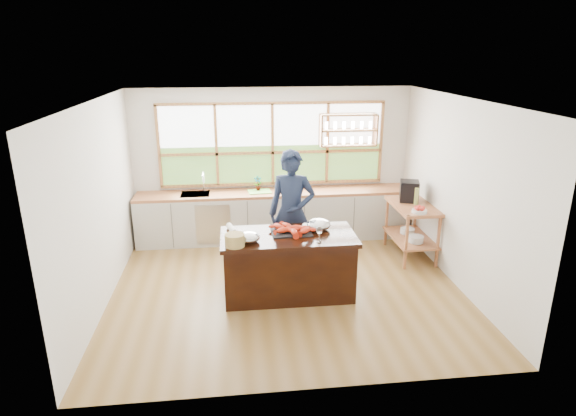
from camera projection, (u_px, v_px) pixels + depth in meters
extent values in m
plane|color=olive|center=(287.00, 287.00, 7.07)|extent=(5.00, 5.00, 0.00)
cube|color=silver|center=(273.00, 163.00, 8.76)|extent=(5.00, 0.02, 2.70)
cube|color=silver|center=(314.00, 270.00, 4.52)|extent=(5.00, 0.02, 2.70)
cube|color=silver|center=(99.00, 206.00, 6.37)|extent=(0.02, 4.50, 2.70)
cube|color=silver|center=(459.00, 193.00, 6.92)|extent=(0.02, 4.50, 2.70)
cube|color=white|center=(286.00, 100.00, 6.22)|extent=(5.00, 4.50, 0.02)
cube|color=#A5773C|center=(273.00, 144.00, 8.62)|extent=(4.05, 0.06, 1.50)
cube|color=white|center=(272.00, 125.00, 8.54)|extent=(3.98, 0.01, 0.75)
cube|color=#406024|center=(273.00, 165.00, 8.77)|extent=(3.98, 0.01, 0.70)
cube|color=#A5773C|center=(349.00, 114.00, 8.50)|extent=(1.00, 0.28, 0.03)
cube|color=#A5773C|center=(348.00, 130.00, 8.59)|extent=(1.00, 0.28, 0.03)
cube|color=#A5773C|center=(348.00, 145.00, 8.68)|extent=(1.00, 0.28, 0.03)
cube|color=#A5773C|center=(321.00, 130.00, 8.54)|extent=(0.03, 0.28, 0.55)
cube|color=#A5773C|center=(375.00, 129.00, 8.65)|extent=(0.03, 0.28, 0.55)
cube|color=beige|center=(275.00, 216.00, 8.76)|extent=(4.90, 0.62, 0.85)
cube|color=#B8BBBF|center=(213.00, 225.00, 8.34)|extent=(0.60, 0.01, 0.72)
cube|color=#A7633B|center=(274.00, 193.00, 8.62)|extent=(4.90, 0.62, 0.05)
cube|color=#B8BBBF|center=(195.00, 198.00, 8.48)|extent=(0.50, 0.42, 0.16)
cube|color=#A7633B|center=(438.00, 241.00, 7.57)|extent=(0.04, 0.04, 0.90)
cube|color=#A7633B|center=(415.00, 220.00, 8.51)|extent=(0.04, 0.04, 0.90)
cube|color=#A7633B|center=(406.00, 243.00, 7.51)|extent=(0.04, 0.04, 0.90)
cube|color=#A7633B|center=(386.00, 221.00, 8.46)|extent=(0.04, 0.04, 0.90)
cube|color=#A7633B|center=(410.00, 238.00, 8.05)|extent=(0.62, 1.10, 0.03)
cube|color=#A7633B|center=(413.00, 206.00, 7.88)|extent=(0.62, 1.10, 0.05)
cylinder|color=silver|center=(416.00, 239.00, 7.80)|extent=(0.24, 0.24, 0.11)
cylinder|color=silver|center=(407.00, 231.00, 8.18)|extent=(0.24, 0.24, 0.09)
cube|color=black|center=(288.00, 267.00, 6.75)|extent=(1.77, 0.82, 0.84)
cube|color=black|center=(288.00, 237.00, 6.60)|extent=(1.85, 0.90, 0.06)
imported|color=#151E36|center=(292.00, 213.00, 7.27)|extent=(0.79, 0.60, 1.93)
imported|color=slate|center=(258.00, 184.00, 8.59)|extent=(0.16, 0.12, 0.28)
cube|color=#72CC4D|center=(260.00, 191.00, 8.58)|extent=(0.43, 0.34, 0.01)
cube|color=black|center=(409.00, 191.00, 8.02)|extent=(0.38, 0.39, 0.34)
cylinder|color=#9DA84F|center=(416.00, 196.00, 7.85)|extent=(0.08, 0.08, 0.28)
cylinder|color=silver|center=(419.00, 211.00, 7.48)|extent=(0.24, 0.24, 0.05)
sphere|color=red|center=(423.00, 208.00, 7.47)|extent=(0.07, 0.07, 0.07)
sphere|color=red|center=(419.00, 207.00, 7.51)|extent=(0.07, 0.07, 0.07)
sphere|color=red|center=(416.00, 208.00, 7.49)|extent=(0.07, 0.07, 0.07)
sphere|color=red|center=(418.00, 209.00, 7.43)|extent=(0.07, 0.07, 0.07)
sphere|color=red|center=(422.00, 209.00, 7.42)|extent=(0.07, 0.07, 0.07)
cube|color=black|center=(291.00, 232.00, 6.67)|extent=(0.56, 0.41, 0.02)
ellipsoid|color=red|center=(283.00, 230.00, 6.60)|extent=(0.23, 0.15, 0.08)
ellipsoid|color=red|center=(297.00, 228.00, 6.68)|extent=(0.23, 0.14, 0.08)
ellipsoid|color=red|center=(305.00, 231.00, 6.58)|extent=(0.21, 0.21, 0.08)
ellipsoid|color=red|center=(287.00, 226.00, 6.76)|extent=(0.18, 0.23, 0.08)
ellipsoid|color=red|center=(294.00, 232.00, 6.53)|extent=(0.11, 0.22, 0.08)
ellipsoid|color=red|center=(279.00, 227.00, 6.71)|extent=(0.20, 0.22, 0.08)
ellipsoid|color=#B8BBBF|center=(249.00, 237.00, 6.34)|extent=(0.29, 0.29, 0.14)
ellipsoid|color=#B8BBBF|center=(319.00, 225.00, 6.78)|extent=(0.34, 0.34, 0.16)
cylinder|color=silver|center=(319.00, 242.00, 6.34)|extent=(0.06, 0.06, 0.01)
cylinder|color=silver|center=(319.00, 238.00, 6.32)|extent=(0.01, 0.01, 0.13)
ellipsoid|color=silver|center=(319.00, 230.00, 6.29)|extent=(0.08, 0.08, 0.10)
cylinder|color=tan|center=(235.00, 240.00, 6.20)|extent=(0.26, 0.26, 0.16)
cylinder|color=white|center=(231.00, 229.00, 6.71)|extent=(0.15, 0.31, 0.08)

